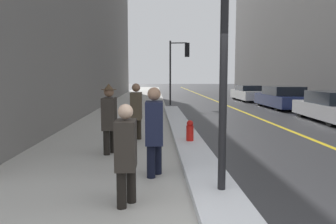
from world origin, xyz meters
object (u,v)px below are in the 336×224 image
at_px(parked_car_navy, 282,98).
at_px(fire_hydrant, 190,133).
at_px(traffic_light_near, 180,59).
at_px(pedestrian_in_glasses, 126,150).
at_px(parked_car_white, 249,93).
at_px(pedestrian_trailing, 136,109).
at_px(pedestrian_with_shoulder_bag, 154,128).
at_px(pedestrian_nearside, 109,116).
at_px(parked_car_silver, 333,107).

bearing_deg(parked_car_navy, fire_hydrant, 147.44).
xyz_separation_m(traffic_light_near, pedestrian_in_glasses, (-2.09, -16.92, -2.21)).
distance_m(parked_car_white, fire_hydrant, 17.76).
distance_m(traffic_light_near, pedestrian_trailing, 12.36).
distance_m(pedestrian_with_shoulder_bag, fire_hydrant, 2.94).
xyz_separation_m(pedestrian_nearside, pedestrian_trailing, (0.55, 1.71, -0.01)).
xyz_separation_m(pedestrian_in_glasses, parked_car_white, (7.78, 20.70, -0.24)).
bearing_deg(pedestrian_in_glasses, pedestrian_trailing, -177.76).
xyz_separation_m(pedestrian_nearside, parked_car_silver, (8.55, 5.44, -0.34)).
relative_size(pedestrian_in_glasses, parked_car_navy, 0.31).
relative_size(traffic_light_near, pedestrian_with_shoulder_bag, 2.50).
bearing_deg(pedestrian_with_shoulder_bag, parked_car_navy, 150.62).
bearing_deg(fire_hydrant, pedestrian_in_glasses, -108.30).
bearing_deg(pedestrian_in_glasses, parked_car_white, 160.17).
xyz_separation_m(pedestrian_nearside, fire_hydrant, (2.05, 0.90, -0.59)).
bearing_deg(pedestrian_nearside, fire_hydrant, 114.54).
bearing_deg(pedestrian_trailing, parked_car_silver, 115.75).
xyz_separation_m(pedestrian_in_glasses, fire_hydrant, (1.37, 4.13, -0.48)).
xyz_separation_m(pedestrian_trailing, parked_car_navy, (8.11, 9.52, -0.31)).
distance_m(pedestrian_with_shoulder_bag, pedestrian_nearside, 2.12).
height_order(traffic_light_near, pedestrian_with_shoulder_bag, traffic_light_near).
bearing_deg(parked_car_white, parked_car_navy, -177.82).
distance_m(parked_car_silver, fire_hydrant, 7.93).
height_order(parked_car_navy, parked_car_white, parked_car_navy).
bearing_deg(parked_car_navy, parked_car_silver, 178.92).
bearing_deg(parked_car_silver, pedestrian_in_glasses, 141.23).
height_order(pedestrian_with_shoulder_bag, pedestrian_trailing, pedestrian_with_shoulder_bag).
distance_m(pedestrian_in_glasses, pedestrian_trailing, 4.95).
bearing_deg(pedestrian_in_glasses, fire_hydrant, 162.47).
relative_size(pedestrian_nearside, pedestrian_trailing, 1.02).
distance_m(pedestrian_nearside, parked_car_navy, 14.19).
distance_m(pedestrian_with_shoulder_bag, pedestrian_trailing, 3.57).
relative_size(pedestrian_nearside, parked_car_navy, 0.36).
bearing_deg(pedestrian_in_glasses, pedestrian_nearside, -167.39).
height_order(parked_car_silver, parked_car_navy, parked_car_navy).
xyz_separation_m(pedestrian_in_glasses, parked_car_silver, (7.87, 8.67, -0.23)).
bearing_deg(pedestrian_in_glasses, pedestrian_with_shoulder_bag, 164.84).
xyz_separation_m(parked_car_silver, fire_hydrant, (-6.50, -4.54, -0.25)).
distance_m(traffic_light_near, pedestrian_nearside, 14.12).
xyz_separation_m(pedestrian_in_glasses, pedestrian_with_shoulder_bag, (0.40, 1.41, 0.10)).
distance_m(pedestrian_in_glasses, parked_car_white, 22.11).
distance_m(traffic_light_near, pedestrian_with_shoulder_bag, 15.74).
bearing_deg(parked_car_navy, parked_car_white, 1.98).
bearing_deg(fire_hydrant, pedestrian_trailing, 151.50).
bearing_deg(pedestrian_trailing, pedestrian_in_glasses, 2.24).
bearing_deg(parked_car_navy, traffic_light_near, 67.48).
height_order(pedestrian_with_shoulder_bag, pedestrian_nearside, pedestrian_nearside).
bearing_deg(traffic_light_near, pedestrian_nearside, -93.06).
height_order(pedestrian_with_shoulder_bag, parked_car_silver, pedestrian_with_shoulder_bag).
relative_size(parked_car_silver, parked_car_navy, 1.00).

